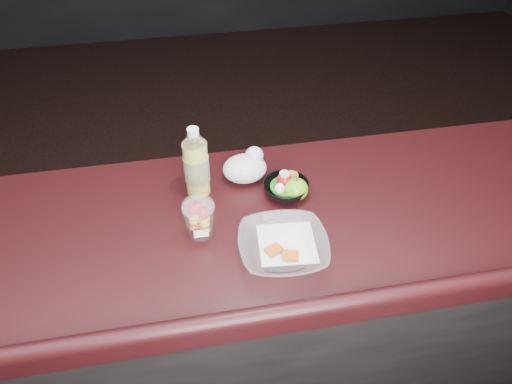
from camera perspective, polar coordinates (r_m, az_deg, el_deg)
counter at (r=1.88m, az=-2.76°, el=-14.62°), size 4.06×0.71×1.02m
lemonade_bottle at (r=1.54m, az=-6.83°, el=2.94°), size 0.08×0.08×0.24m
fruit_cup at (r=1.42m, az=-6.52°, el=-2.82°), size 0.09×0.09×0.13m
green_apple at (r=1.55m, az=4.59°, el=0.32°), size 0.08×0.08×0.08m
plastic_bag at (r=1.61m, az=-1.15°, el=2.90°), size 0.14×0.12×0.11m
snack_bowl at (r=1.57m, az=3.39°, el=0.49°), size 0.15×0.15×0.08m
takeout_bowl at (r=1.38m, az=3.11°, el=-6.39°), size 0.26×0.26×0.06m
paper_napkin at (r=1.43m, az=3.54°, el=-5.89°), size 0.17×0.17×0.00m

